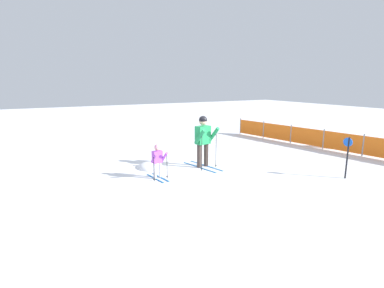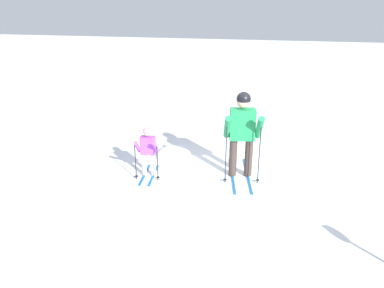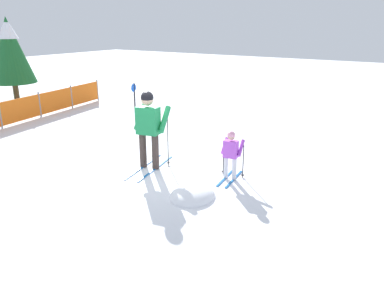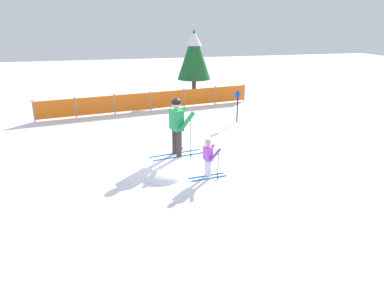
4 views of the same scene
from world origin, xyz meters
TOP-DOWN VIEW (x-y plane):
  - ground_plane at (0.00, 0.00)m, footprint 60.00×60.00m
  - skier_adult at (0.03, -0.01)m, footprint 1.77×0.85m
  - skier_child at (0.47, -1.92)m, footprint 1.05×0.53m
  - safety_fence at (0.11, 6.24)m, footprint 10.06×1.72m
  - trail_marker at (3.27, 3.28)m, footprint 0.28×0.06m
  - snow_mound at (-0.75, -1.71)m, footprint 1.02×0.87m

SIDE VIEW (x-z plane):
  - ground_plane at x=0.00m, z-range 0.00..0.00m
  - snow_mound at x=-0.75m, z-range -0.20..0.20m
  - safety_fence at x=0.11m, z-range 0.00..0.92m
  - skier_child at x=0.47m, z-range 0.09..1.18m
  - trail_marker at x=3.27m, z-range 0.16..1.48m
  - skier_adult at x=0.03m, z-range 0.18..2.01m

